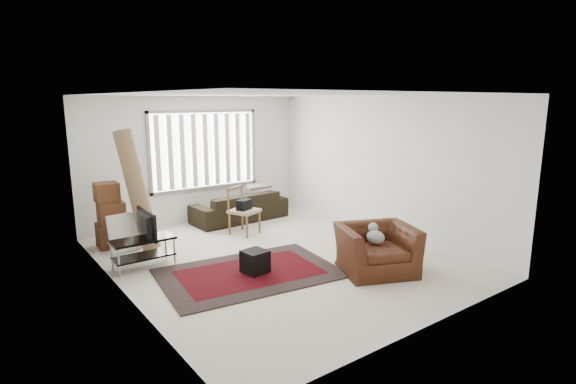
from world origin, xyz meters
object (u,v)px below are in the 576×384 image
tv_stand (143,247)px  side_chair (243,209)px  sofa (240,202)px  armchair (377,246)px  moving_boxes (110,217)px

tv_stand → side_chair: (2.23, 0.66, 0.17)m
sofa → armchair: 3.90m
sofa → armchair: armchair is taller
armchair → sofa: bearing=115.6°
moving_boxes → sofa: (2.80, 0.20, -0.14)m
moving_boxes → tv_stand: bearing=-85.7°
moving_boxes → armchair: moving_boxes is taller
tv_stand → moving_boxes: bearing=94.3°
side_chair → armchair: bearing=-101.1°
tv_stand → side_chair: bearing=16.4°
side_chair → armchair: side_chair is taller
side_chair → moving_boxes: bearing=139.5°
sofa → side_chair: bearing=61.8°
sofa → tv_stand: bearing=28.6°
moving_boxes → sofa: 2.81m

